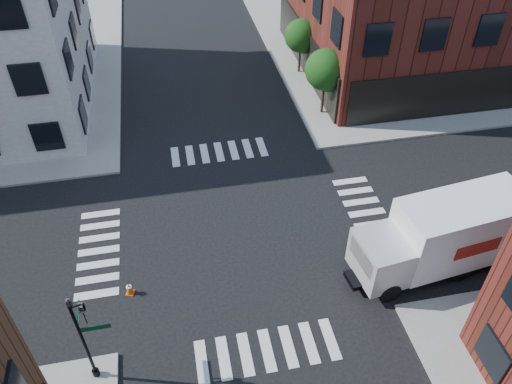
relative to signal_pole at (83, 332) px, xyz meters
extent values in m
plane|color=black|center=(6.72, 6.68, -2.86)|extent=(120.00, 120.00, 0.00)
cube|color=gray|center=(27.72, 27.68, -2.78)|extent=(30.00, 30.00, 0.15)
cylinder|color=black|center=(14.22, 16.68, -1.97)|extent=(0.18, 0.18, 1.47)
cylinder|color=black|center=(14.22, 16.68, -1.24)|extent=(0.12, 0.12, 1.47)
sphere|color=#11380F|center=(14.22, 16.68, 0.44)|extent=(2.69, 2.69, 2.69)
sphere|color=#11380F|center=(14.47, 16.58, -0.10)|extent=(1.85, 1.85, 1.85)
cylinder|color=black|center=(14.22, 22.68, -2.04)|extent=(0.18, 0.18, 1.33)
cylinder|color=black|center=(14.22, 22.68, -1.38)|extent=(0.12, 0.12, 1.33)
sphere|color=#11380F|center=(14.22, 22.68, 0.14)|extent=(2.43, 2.43, 2.43)
sphere|color=#11380F|center=(14.47, 22.58, -0.35)|extent=(1.67, 1.67, 1.67)
cylinder|color=black|center=(-0.08, -0.12, -0.56)|extent=(0.12, 0.12, 4.60)
cylinder|color=black|center=(-0.08, -0.12, -2.56)|extent=(0.28, 0.28, 0.30)
cube|color=#053819|center=(0.47, -0.12, 0.29)|extent=(1.10, 0.03, 0.22)
cube|color=#053819|center=(-0.08, 0.43, 0.54)|extent=(0.03, 1.10, 0.22)
imported|color=black|center=(0.27, -0.02, 1.04)|extent=(0.22, 0.18, 1.10)
imported|color=black|center=(-0.18, 0.23, 1.04)|extent=(0.18, 0.22, 1.10)
cube|color=silver|center=(16.36, 2.73, -0.68)|extent=(6.29, 3.32, 3.22)
cube|color=#9A140E|center=(16.52, 1.42, -0.68)|extent=(2.27, 0.32, 0.73)
cube|color=#9A140E|center=(16.20, 4.03, -0.68)|extent=(2.27, 0.32, 0.73)
cube|color=#B9B9BB|center=(12.45, 2.24, -1.25)|extent=(2.37, 2.73, 2.08)
cube|color=black|center=(11.47, 2.12, -0.89)|extent=(0.35, 1.97, 0.93)
cube|color=black|center=(15.13, 2.57, -2.34)|extent=(8.37, 2.05, 0.26)
cylinder|color=black|center=(12.58, 1.16, -2.34)|extent=(1.07, 0.49, 1.04)
cylinder|color=black|center=(12.31, 3.32, -2.34)|extent=(1.07, 0.49, 1.04)
cylinder|color=black|center=(16.29, 1.62, -2.34)|extent=(1.07, 0.49, 1.04)
cylinder|color=black|center=(16.02, 3.78, -2.34)|extent=(1.07, 0.49, 1.04)
cylinder|color=black|center=(18.76, 1.93, -2.34)|extent=(1.07, 0.49, 1.04)
cylinder|color=black|center=(18.49, 4.09, -2.34)|extent=(1.07, 0.49, 1.04)
cube|color=#E24F0A|center=(1.23, 3.75, -2.84)|extent=(0.46, 0.46, 0.04)
cone|color=#E24F0A|center=(1.23, 3.75, -2.53)|extent=(0.43, 0.43, 0.66)
cylinder|color=white|center=(1.23, 3.75, -2.43)|extent=(0.26, 0.26, 0.08)
camera|label=1|loc=(4.08, -11.20, 15.52)|focal=35.00mm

